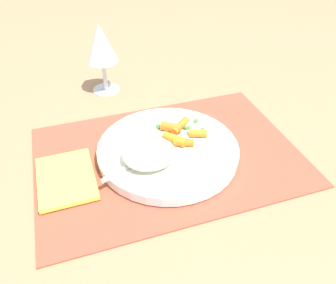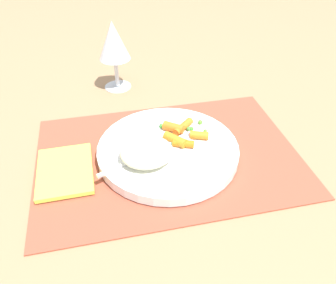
{
  "view_description": "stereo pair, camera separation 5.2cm",
  "coord_description": "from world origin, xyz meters",
  "px_view_note": "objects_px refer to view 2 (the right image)",
  "views": [
    {
      "loc": [
        -0.16,
        -0.47,
        0.43
      ],
      "look_at": [
        0.0,
        0.0,
        0.03
      ],
      "focal_mm": 36.54,
      "sensor_mm": 36.0,
      "label": 1
    },
    {
      "loc": [
        -0.11,
        -0.49,
        0.43
      ],
      "look_at": [
        0.0,
        0.0,
        0.03
      ],
      "focal_mm": 36.54,
      "sensor_mm": 36.0,
      "label": 2
    }
  ],
  "objects_px": {
    "plate": "(168,150)",
    "wine_glass": "(113,42)",
    "rice_mound": "(147,152)",
    "fork": "(158,149)",
    "napkin": "(65,171)",
    "carrot_portion": "(181,134)"
  },
  "relations": [
    {
      "from": "carrot_portion",
      "to": "napkin",
      "type": "relative_size",
      "value": 0.68
    },
    {
      "from": "carrot_portion",
      "to": "wine_glass",
      "type": "height_order",
      "value": "wine_glass"
    },
    {
      "from": "plate",
      "to": "carrot_portion",
      "type": "bearing_deg",
      "value": 35.31
    },
    {
      "from": "rice_mound",
      "to": "carrot_portion",
      "type": "height_order",
      "value": "rice_mound"
    },
    {
      "from": "carrot_portion",
      "to": "fork",
      "type": "xyz_separation_m",
      "value": [
        -0.05,
        -0.03,
        -0.01
      ]
    },
    {
      "from": "rice_mound",
      "to": "fork",
      "type": "distance_m",
      "value": 0.03
    },
    {
      "from": "fork",
      "to": "napkin",
      "type": "relative_size",
      "value": 1.47
    },
    {
      "from": "carrot_portion",
      "to": "wine_glass",
      "type": "xyz_separation_m",
      "value": [
        -0.1,
        0.27,
        0.08
      ]
    },
    {
      "from": "rice_mound",
      "to": "carrot_portion",
      "type": "xyz_separation_m",
      "value": [
        0.08,
        0.05,
        -0.01
      ]
    },
    {
      "from": "plate",
      "to": "wine_glass",
      "type": "bearing_deg",
      "value": 102.76
    },
    {
      "from": "rice_mound",
      "to": "napkin",
      "type": "bearing_deg",
      "value": 173.25
    },
    {
      "from": "wine_glass",
      "to": "fork",
      "type": "bearing_deg",
      "value": -81.34
    },
    {
      "from": "plate",
      "to": "fork",
      "type": "height_order",
      "value": "fork"
    },
    {
      "from": "plate",
      "to": "fork",
      "type": "bearing_deg",
      "value": -157.03
    },
    {
      "from": "carrot_portion",
      "to": "wine_glass",
      "type": "bearing_deg",
      "value": 109.78
    },
    {
      "from": "rice_mound",
      "to": "carrot_portion",
      "type": "relative_size",
      "value": 1.06
    },
    {
      "from": "rice_mound",
      "to": "wine_glass",
      "type": "height_order",
      "value": "wine_glass"
    },
    {
      "from": "fork",
      "to": "wine_glass",
      "type": "distance_m",
      "value": 0.32
    },
    {
      "from": "rice_mound",
      "to": "fork",
      "type": "relative_size",
      "value": 0.49
    },
    {
      "from": "plate",
      "to": "napkin",
      "type": "distance_m",
      "value": 0.19
    },
    {
      "from": "napkin",
      "to": "rice_mound",
      "type": "bearing_deg",
      "value": -6.75
    },
    {
      "from": "wine_glass",
      "to": "napkin",
      "type": "xyz_separation_m",
      "value": [
        -0.12,
        -0.3,
        -0.11
      ]
    }
  ]
}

